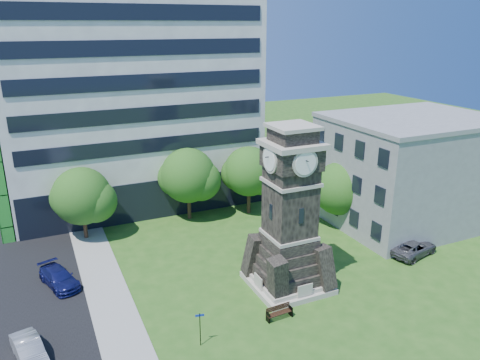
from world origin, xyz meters
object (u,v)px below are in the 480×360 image
park_bench (279,312)px  car_street_north (59,278)px  car_east_lot (414,248)px  street_sign (200,326)px  clock_tower (290,220)px  car_street_mid (30,351)px

park_bench → car_street_north: bearing=137.7°
car_street_north → car_east_lot: size_ratio=0.96×
park_bench → street_sign: 5.78m
clock_tower → park_bench: clock_tower is taller
clock_tower → car_street_mid: bearing=-176.8°
clock_tower → car_east_lot: bearing=-1.1°
street_sign → clock_tower: bearing=37.6°
car_street_north → street_sign: 13.10m
park_bench → clock_tower: bearing=49.2°
car_east_lot → park_bench: 15.11m
clock_tower → car_street_north: 17.69m
car_street_mid → car_east_lot: 29.94m
car_east_lot → street_sign: (-20.46, -3.62, 0.78)m
car_street_north → street_sign: street_sign is taller
car_street_mid → car_east_lot: bearing=-11.8°
car_east_lot → park_bench: bearing=88.5°
park_bench → street_sign: (-5.69, -0.44, 0.92)m
car_east_lot → park_bench: car_east_lot is taller
car_street_north → park_bench: 16.63m
car_street_mid → car_east_lot: size_ratio=0.85×
car_east_lot → street_sign: street_sign is taller
car_street_mid → street_sign: (9.47, -2.86, 0.77)m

